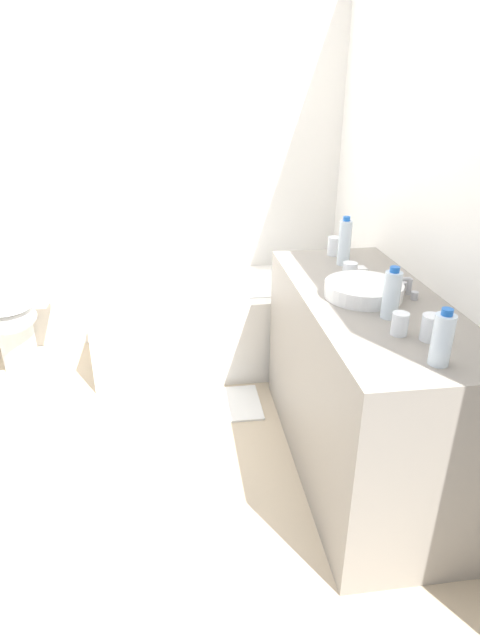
% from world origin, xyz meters
% --- Properties ---
extents(ground_plane, '(4.04, 4.04, 0.00)m').
position_xyz_m(ground_plane, '(0.00, 0.00, 0.00)').
color(ground_plane, '#C1AD8E').
extents(wall_back_tiled, '(3.44, 0.10, 2.52)m').
position_xyz_m(wall_back_tiled, '(0.00, 1.33, 1.26)').
color(wall_back_tiled, white).
rests_on(wall_back_tiled, ground_plane).
extents(wall_right_mirror, '(0.10, 2.96, 2.52)m').
position_xyz_m(wall_right_mirror, '(1.57, 0.00, 1.26)').
color(wall_right_mirror, white).
rests_on(wall_right_mirror, ground_plane).
extents(bathtub, '(1.64, 0.72, 1.29)m').
position_xyz_m(bathtub, '(0.65, 0.92, 0.30)').
color(bathtub, silver).
rests_on(bathtub, ground_plane).
extents(toilet, '(0.38, 0.51, 0.71)m').
position_xyz_m(toilet, '(-0.70, 1.00, 0.39)').
color(toilet, white).
rests_on(toilet, ground_plane).
extents(vanity_counter, '(0.61, 1.47, 0.90)m').
position_xyz_m(vanity_counter, '(1.22, -0.24, 0.45)').
color(vanity_counter, gray).
rests_on(vanity_counter, ground_plane).
extents(sink_basin, '(0.34, 0.34, 0.07)m').
position_xyz_m(sink_basin, '(1.18, -0.22, 0.93)').
color(sink_basin, white).
rests_on(sink_basin, vanity_counter).
extents(sink_faucet, '(0.10, 0.15, 0.08)m').
position_xyz_m(sink_faucet, '(1.38, -0.22, 0.93)').
color(sink_faucet, '#A9A9AE').
rests_on(sink_faucet, vanity_counter).
extents(water_bottle_0, '(0.07, 0.07, 0.20)m').
position_xyz_m(water_bottle_0, '(1.22, -0.83, 0.99)').
color(water_bottle_0, silver).
rests_on(water_bottle_0, vanity_counter).
extents(water_bottle_1, '(0.07, 0.07, 0.21)m').
position_xyz_m(water_bottle_1, '(1.21, -0.44, 1.00)').
color(water_bottle_1, silver).
rests_on(water_bottle_1, vanity_counter).
extents(water_bottle_2, '(0.06, 0.06, 0.25)m').
position_xyz_m(water_bottle_2, '(1.23, 0.23, 1.02)').
color(water_bottle_2, silver).
rests_on(water_bottle_2, vanity_counter).
extents(drinking_glass_0, '(0.07, 0.07, 0.10)m').
position_xyz_m(drinking_glass_0, '(1.24, 0.39, 0.95)').
color(drinking_glass_0, white).
rests_on(drinking_glass_0, vanity_counter).
extents(drinking_glass_1, '(0.06, 0.06, 0.09)m').
position_xyz_m(drinking_glass_1, '(1.18, -0.60, 0.94)').
color(drinking_glass_1, white).
rests_on(drinking_glass_1, vanity_counter).
extents(drinking_glass_2, '(0.07, 0.07, 0.10)m').
position_xyz_m(drinking_glass_2, '(1.27, -0.65, 0.95)').
color(drinking_glass_2, white).
rests_on(drinking_glass_2, vanity_counter).
extents(drinking_glass_3, '(0.07, 0.07, 0.08)m').
position_xyz_m(drinking_glass_3, '(1.20, 0.01, 0.94)').
color(drinking_glass_3, white).
rests_on(drinking_glass_3, vanity_counter).
extents(soap_dish, '(0.09, 0.06, 0.02)m').
position_xyz_m(soap_dish, '(1.27, 0.11, 0.91)').
color(soap_dish, white).
rests_on(soap_dish, vanity_counter).
extents(bath_mat, '(0.55, 0.36, 0.01)m').
position_xyz_m(bath_mat, '(0.56, 0.34, 0.01)').
color(bath_mat, white).
rests_on(bath_mat, ground_plane).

